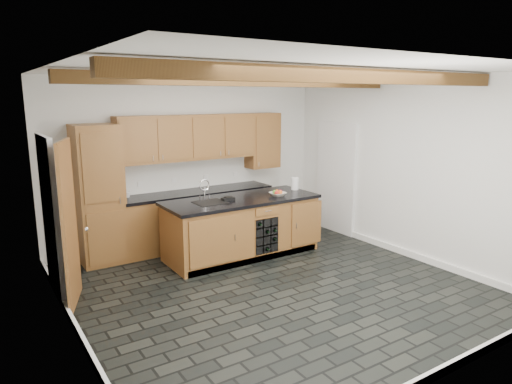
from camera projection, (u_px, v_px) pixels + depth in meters
ground at (273, 286)px, 6.11m from camera, size 5.00×5.00×0.00m
room_shell at (246, 169)px, 6.19m from camera, size 5.01×5.00×5.00m
back_cabinetry at (177, 190)px, 7.55m from camera, size 3.65×0.62×2.20m
island at (242, 227)px, 7.24m from camera, size 2.48×0.96×0.93m
faucet at (209, 200)px, 6.88m from camera, size 0.45×0.40×0.34m
kitchen_scale at (228, 199)px, 7.00m from camera, size 0.20×0.13×0.06m
fruit_bowl at (278, 194)px, 7.29m from camera, size 0.26×0.26×0.06m
fruit_cluster at (278, 192)px, 7.29m from camera, size 0.16×0.17×0.07m
paper_towel at (295, 183)px, 7.79m from camera, size 0.12×0.12×0.21m
mug at (127, 195)px, 7.20m from camera, size 0.10×0.10×0.09m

